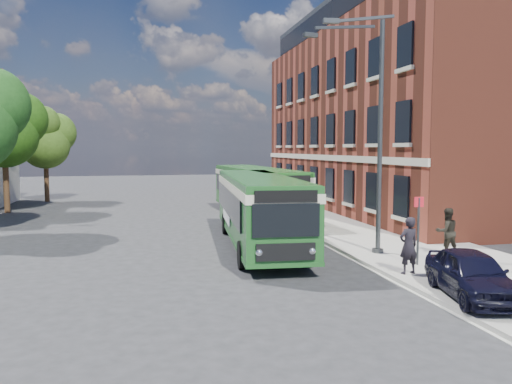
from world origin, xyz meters
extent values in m
plane|color=#29292B|center=(0.00, 0.00, 0.00)|extent=(120.00, 120.00, 0.00)
cube|color=gray|center=(7.00, 8.00, 0.07)|extent=(6.00, 48.00, 0.15)
cube|color=beige|center=(3.95, 8.00, 0.01)|extent=(0.12, 48.00, 0.01)
cube|color=maroon|center=(14.00, 12.00, 6.00)|extent=(12.00, 26.00, 12.00)
cube|color=beige|center=(7.96, 12.00, 3.60)|extent=(0.12, 26.00, 0.35)
cube|color=black|center=(14.00, 12.00, 13.10)|extent=(10.80, 24.80, 2.20)
cube|color=black|center=(8.57, 12.00, 13.10)|extent=(0.08, 24.00, 1.40)
cylinder|color=#35383A|center=(5.20, -2.00, 0.15)|extent=(0.44, 0.44, 0.30)
cylinder|color=#35383A|center=(5.20, -2.00, 4.50)|extent=(0.18, 0.18, 9.00)
cube|color=#35383A|center=(3.96, -2.60, 8.80)|extent=(2.58, 0.46, 0.37)
cube|color=#35383A|center=(3.96, -1.40, 8.80)|extent=(2.58, 0.46, 0.37)
cube|color=#35383A|center=(2.73, -3.08, 8.55)|extent=(0.55, 0.22, 0.16)
cube|color=#35383A|center=(2.73, -0.92, 8.55)|extent=(0.55, 0.22, 0.16)
cylinder|color=#35383A|center=(5.60, -4.20, 1.25)|extent=(0.08, 0.08, 2.50)
cube|color=red|center=(5.60, -4.20, 2.35)|extent=(0.35, 0.04, 0.35)
cube|color=#1E5621|center=(1.15, 1.18, 1.77)|extent=(3.49, 12.07, 2.45)
cube|color=#1E5621|center=(1.15, 1.18, 0.50)|extent=(3.53, 12.11, 0.14)
cube|color=black|center=(-0.10, 1.59, 1.90)|extent=(0.93, 10.07, 1.10)
cube|color=black|center=(2.46, 1.37, 1.90)|extent=(0.93, 10.07, 1.10)
cube|color=beige|center=(1.15, 1.18, 2.60)|extent=(3.55, 12.13, 0.32)
cube|color=#1E5621|center=(1.15, 1.18, 2.96)|extent=(3.38, 11.96, 0.12)
cube|color=black|center=(0.65, -4.78, 1.95)|extent=(2.15, 0.26, 1.05)
cube|color=black|center=(0.65, -4.79, 2.70)|extent=(2.00, 0.25, 0.38)
cube|color=black|center=(0.65, -4.79, 0.95)|extent=(1.90, 0.24, 0.55)
sphere|color=silver|center=(-0.19, -4.70, 0.95)|extent=(0.26, 0.26, 0.26)
sphere|color=silver|center=(1.50, -4.84, 0.95)|extent=(0.26, 0.26, 0.26)
cube|color=black|center=(1.66, 7.14, 2.00)|extent=(2.00, 0.25, 0.90)
cube|color=white|center=(-0.05, 2.29, 1.15)|extent=(0.31, 3.19, 0.45)
cylinder|color=black|center=(-0.36, -2.86, 0.50)|extent=(0.36, 1.02, 1.00)
cylinder|color=black|center=(1.97, -3.05, 0.50)|extent=(0.36, 1.02, 1.00)
cylinder|color=black|center=(0.25, 4.42, 0.50)|extent=(0.36, 1.02, 1.00)
cylinder|color=black|center=(2.58, 4.22, 0.50)|extent=(0.36, 1.02, 1.00)
cube|color=#1F581D|center=(3.00, 9.58, 1.77)|extent=(3.08, 12.40, 2.45)
cube|color=#1F581D|center=(3.00, 9.58, 0.50)|extent=(3.13, 12.44, 0.14)
cube|color=black|center=(1.71, 9.82, 1.90)|extent=(0.58, 10.49, 1.10)
cube|color=black|center=(4.26, 9.94, 1.90)|extent=(0.58, 10.49, 1.10)
cube|color=beige|center=(3.00, 9.58, 2.60)|extent=(3.15, 12.46, 0.32)
cube|color=#1F581D|center=(3.00, 9.58, 2.96)|extent=(2.98, 12.30, 0.12)
cube|color=black|center=(3.30, 3.41, 1.95)|extent=(2.15, 0.18, 1.05)
cube|color=black|center=(3.30, 3.40, 2.70)|extent=(2.00, 0.18, 0.38)
cube|color=black|center=(3.30, 3.40, 0.95)|extent=(1.90, 0.17, 0.55)
sphere|color=silver|center=(2.45, 3.38, 0.95)|extent=(0.26, 0.26, 0.26)
sphere|color=silver|center=(4.14, 3.46, 0.95)|extent=(0.26, 0.26, 0.26)
cube|color=black|center=(2.70, 15.75, 2.00)|extent=(2.00, 0.18, 0.90)
cube|color=white|center=(1.66, 10.52, 1.15)|extent=(0.19, 3.20, 0.45)
cylinder|color=black|center=(2.04, 5.18, 0.50)|extent=(0.33, 1.01, 1.00)
cylinder|color=black|center=(4.38, 5.30, 0.50)|extent=(0.33, 1.01, 1.00)
cylinder|color=black|center=(1.67, 12.87, 0.50)|extent=(0.33, 1.01, 1.00)
cylinder|color=black|center=(4.01, 12.98, 0.50)|extent=(0.33, 1.01, 1.00)
imported|color=black|center=(4.96, -7.99, 0.80)|extent=(2.37, 4.09, 1.31)
imported|color=black|center=(4.62, -5.27, 1.08)|extent=(0.73, 0.52, 1.85)
imported|color=black|center=(7.51, -3.03, 1.05)|extent=(0.93, 0.75, 1.80)
cylinder|color=#362313|center=(-12.33, 15.53, 1.80)|extent=(0.36, 0.36, 3.60)
sphere|color=#1C410D|center=(-12.33, 15.53, 5.07)|extent=(4.25, 4.25, 4.25)
sphere|color=#1C410D|center=(-11.51, 16.19, 6.13)|extent=(3.60, 3.60, 3.60)
cylinder|color=#362313|center=(-11.06, 22.33, 1.59)|extent=(0.36, 0.36, 3.18)
sphere|color=#2F4C15|center=(-11.06, 22.33, 4.48)|extent=(3.76, 3.76, 3.76)
sphere|color=#2F4C15|center=(-10.33, 22.91, 5.42)|extent=(3.18, 3.18, 3.18)
sphere|color=#2F4C15|center=(-11.71, 21.82, 5.06)|extent=(2.89, 2.89, 2.89)
sphere|color=#2F4C15|center=(-11.06, 21.61, 6.14)|extent=(2.60, 2.60, 2.60)
camera|label=1|loc=(-3.71, -19.61, 4.19)|focal=35.00mm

